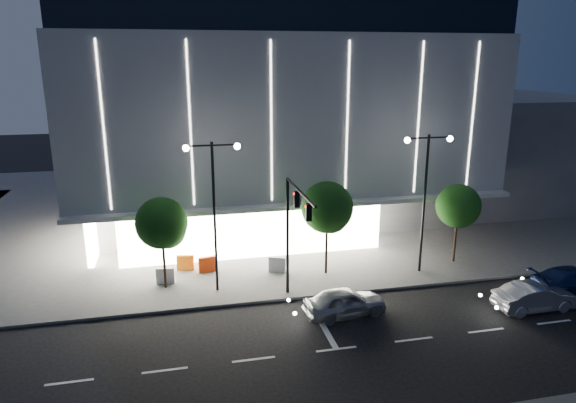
% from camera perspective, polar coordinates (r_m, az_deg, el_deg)
% --- Properties ---
extents(ground, '(160.00, 160.00, 0.00)m').
position_cam_1_polar(ground, '(26.38, 0.09, -14.91)').
color(ground, black).
rests_on(ground, ground).
extents(sidewalk_museum, '(70.00, 40.00, 0.15)m').
position_cam_1_polar(sidewalk_museum, '(49.09, -0.34, -0.16)').
color(sidewalk_museum, '#474747').
rests_on(sidewalk_museum, ground).
extents(museum, '(30.00, 25.80, 18.00)m').
position_cam_1_polar(museum, '(45.38, -2.43, 10.36)').
color(museum, '#4C4C51').
rests_on(museum, ground).
extents(annex_building, '(16.00, 20.00, 10.00)m').
position_cam_1_polar(annex_building, '(56.24, 21.18, 5.95)').
color(annex_building, '#4C4C51').
rests_on(annex_building, ground).
extents(traffic_mast, '(0.33, 5.89, 7.07)m').
position_cam_1_polar(traffic_mast, '(27.51, 0.61, -2.11)').
color(traffic_mast, black).
rests_on(traffic_mast, ground).
extents(street_lamp_west, '(3.16, 0.36, 9.00)m').
position_cam_1_polar(street_lamp_west, '(29.22, -8.25, 0.68)').
color(street_lamp_west, black).
rests_on(street_lamp_west, ground).
extents(street_lamp_east, '(3.16, 0.36, 9.00)m').
position_cam_1_polar(street_lamp_east, '(32.77, 15.04, 1.93)').
color(street_lamp_east, black).
rests_on(street_lamp_east, ground).
extents(tree_left, '(3.02, 3.02, 5.72)m').
position_cam_1_polar(tree_left, '(30.68, -13.81, -2.64)').
color(tree_left, black).
rests_on(tree_left, ground).
extents(tree_mid, '(3.25, 3.25, 6.15)m').
position_cam_1_polar(tree_mid, '(31.87, 4.40, -0.97)').
color(tree_mid, black).
rests_on(tree_mid, ground).
extents(tree_right, '(2.91, 2.91, 5.51)m').
position_cam_1_polar(tree_right, '(35.60, 18.39, -0.72)').
color(tree_right, black).
rests_on(tree_right, ground).
extents(car_lead, '(4.67, 2.31, 1.53)m').
position_cam_1_polar(car_lead, '(28.26, 6.33, -11.05)').
color(car_lead, '#9A9EA1').
rests_on(car_lead, ground).
extents(car_second, '(4.62, 1.69, 1.51)m').
position_cam_1_polar(car_second, '(31.74, 25.77, -9.53)').
color(car_second, '#B8BAC1').
rests_on(car_second, ground).
extents(car_third, '(5.36, 2.25, 1.54)m').
position_cam_1_polar(car_third, '(34.97, 29.25, -7.67)').
color(car_third, navy).
rests_on(car_third, ground).
extents(barrier_a, '(1.13, 0.44, 1.00)m').
position_cam_1_polar(barrier_a, '(33.58, -8.96, -6.91)').
color(barrier_a, '#F93A0D').
rests_on(barrier_a, sidewalk_museum).
extents(barrier_b, '(1.12, 0.38, 1.00)m').
position_cam_1_polar(barrier_b, '(32.40, -13.47, -8.02)').
color(barrier_b, white).
rests_on(barrier_b, sidewalk_museum).
extents(barrier_c, '(1.13, 0.43, 1.00)m').
position_cam_1_polar(barrier_c, '(34.12, -11.33, -6.67)').
color(barrier_c, orange).
rests_on(barrier_c, sidewalk_museum).
extents(barrier_d, '(1.12, 0.61, 1.00)m').
position_cam_1_polar(barrier_d, '(33.19, -1.22, -6.99)').
color(barrier_d, silver).
rests_on(barrier_d, sidewalk_museum).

